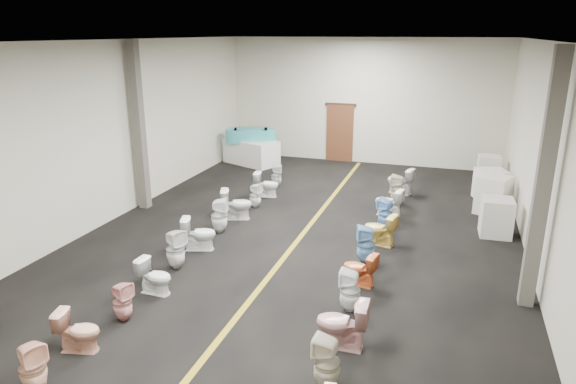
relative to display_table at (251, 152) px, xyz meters
name	(u,v)px	position (x,y,z in m)	size (l,w,h in m)	color
floor	(298,241)	(3.78, -6.48, -0.45)	(16.00, 16.00, 0.00)	black
ceiling	(299,41)	(3.78, -6.48, 4.05)	(16.00, 16.00, 0.00)	black
wall_back	(363,102)	(3.78, 1.52, 1.80)	(10.00, 10.00, 0.00)	beige
wall_front	(5,351)	(3.78, -14.48, 1.80)	(10.00, 10.00, 0.00)	beige
wall_left	(107,133)	(-1.22, -6.48, 1.80)	(16.00, 16.00, 0.00)	beige
wall_right	(547,164)	(8.78, -6.48, 1.80)	(16.00, 16.00, 0.00)	beige
aisle_stripe	(298,240)	(3.78, -6.48, -0.44)	(0.12, 15.60, 0.01)	olive
back_door	(340,133)	(2.98, 1.46, 0.60)	(1.00, 0.10, 2.10)	#562D19
door_frame	(341,105)	(2.98, 1.47, 1.67)	(1.15, 0.08, 0.10)	#331C11
column_left	(139,127)	(-0.97, -5.48, 1.80)	(0.25, 0.25, 4.50)	#59544C
column_right	(543,184)	(8.53, -7.98, 1.80)	(0.25, 0.25, 4.50)	#59544C
display_table	(251,152)	(0.00, 0.00, 0.00)	(2.01, 1.01, 0.89)	white
bathtub	(251,135)	(0.00, 0.00, 0.62)	(1.80, 1.04, 0.55)	teal
appliance_crate_a	(496,217)	(8.18, -4.67, 0.01)	(0.71, 0.71, 0.91)	beige
appliance_crate_b	(493,195)	(8.18, -3.04, 0.07)	(0.75, 0.75, 1.03)	silver
appliance_crate_c	(491,185)	(8.18, -1.80, 0.00)	(0.79, 0.79, 0.89)	white
appliance_crate_d	(488,170)	(8.18, -0.21, 0.03)	(0.66, 0.66, 0.94)	silver
toilet_left_1	(33,367)	(1.97, -12.64, -0.06)	(0.35, 0.36, 0.78)	#F5B896
toilet_left_2	(78,331)	(1.89, -11.65, -0.11)	(0.38, 0.66, 0.67)	#E1A285
toilet_left_3	(122,302)	(2.00, -10.71, -0.10)	(0.32, 0.32, 0.70)	#DF9A93
toilet_left_4	(155,276)	(2.00, -9.71, -0.11)	(0.38, 0.66, 0.67)	white
toilet_left_5	(175,249)	(1.83, -8.65, -0.02)	(0.38, 0.39, 0.85)	white
toilet_left_6	(199,234)	(1.84, -7.64, -0.07)	(0.42, 0.74, 0.75)	white
toilet_left_7	(219,215)	(1.82, -6.55, -0.02)	(0.39, 0.39, 0.86)	white
toilet_left_8	(237,204)	(1.84, -5.56, -0.04)	(0.45, 0.79, 0.80)	silver
toilet_left_9	(255,195)	(1.97, -4.56, -0.10)	(0.31, 0.32, 0.69)	white
toilet_left_10	(267,185)	(1.91, -3.53, -0.08)	(0.41, 0.72, 0.73)	white
toilet_left_11	(276,176)	(1.85, -2.47, -0.10)	(0.31, 0.32, 0.70)	silver
toilet_right_2	(327,363)	(5.69, -11.32, -0.05)	(0.36, 0.37, 0.79)	beige
toilet_right_3	(342,324)	(5.67, -10.33, -0.04)	(0.45, 0.80, 0.81)	#CE9694
toilet_right_4	(350,291)	(5.57, -9.22, -0.06)	(0.35, 0.36, 0.78)	white
toilet_right_5	(360,269)	(5.56, -8.21, -0.11)	(0.38, 0.66, 0.67)	orange
toilet_right_6	(366,245)	(5.50, -7.20, -0.03)	(0.38, 0.39, 0.84)	#73A7D4
toilet_right_7	(380,229)	(5.63, -6.12, -0.07)	(0.42, 0.74, 0.76)	#EAC759
toilet_right_8	(385,214)	(5.62, -5.10, -0.05)	(0.36, 0.36, 0.79)	#70A6E2
toilet_right_9	(389,202)	(5.57, -4.10, -0.07)	(0.42, 0.73, 0.75)	white
toilet_right_10	(398,190)	(5.68, -3.05, -0.02)	(0.38, 0.39, 0.85)	beige
toilet_right_11	(400,181)	(5.63, -2.03, -0.05)	(0.45, 0.78, 0.80)	white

